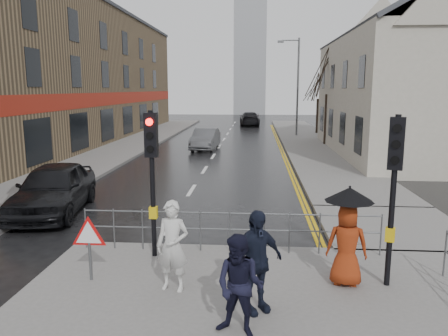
% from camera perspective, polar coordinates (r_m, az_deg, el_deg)
% --- Properties ---
extents(ground, '(120.00, 120.00, 0.00)m').
position_cam_1_polar(ground, '(10.54, -10.35, -12.24)').
color(ground, black).
rests_on(ground, ground).
extents(left_pavement, '(4.00, 44.00, 0.14)m').
position_cam_1_polar(left_pavement, '(33.87, -11.36, 3.42)').
color(left_pavement, '#605E5B').
rests_on(left_pavement, ground).
extents(right_pavement, '(4.00, 40.00, 0.14)m').
position_cam_1_polar(right_pavement, '(34.86, 10.68, 3.63)').
color(right_pavement, '#605E5B').
rests_on(right_pavement, ground).
extents(pavement_bridge_right, '(4.00, 4.20, 0.14)m').
position_cam_1_polar(pavement_bridge_right, '(13.61, 21.06, -7.24)').
color(pavement_bridge_right, '#605E5B').
rests_on(pavement_bridge_right, ground).
extents(building_left_terrace, '(8.00, 42.00, 10.00)m').
position_cam_1_polar(building_left_terrace, '(34.62, -21.09, 11.26)').
color(building_left_terrace, '#786245').
rests_on(building_left_terrace, ground).
extents(building_right_cream, '(9.00, 16.40, 10.10)m').
position_cam_1_polar(building_right_cream, '(29.00, 23.66, 10.98)').
color(building_right_cream, '#BBB3A3').
rests_on(building_right_cream, ground).
extents(church_tower, '(5.00, 5.00, 18.00)m').
position_cam_1_polar(church_tower, '(71.59, 3.43, 14.28)').
color(church_tower, '#919499').
rests_on(church_tower, ground).
extents(traffic_signal_near_left, '(0.28, 0.27, 3.40)m').
position_cam_1_polar(traffic_signal_near_left, '(10.00, -9.42, 1.25)').
color(traffic_signal_near_left, black).
rests_on(traffic_signal_near_left, near_pavement).
extents(traffic_signal_near_right, '(0.34, 0.33, 3.40)m').
position_cam_1_polar(traffic_signal_near_right, '(8.95, 21.38, -0.39)').
color(traffic_signal_near_right, black).
rests_on(traffic_signal_near_right, near_pavement).
extents(guard_railing_front, '(7.14, 0.04, 1.00)m').
position_cam_1_polar(guard_railing_front, '(10.51, 0.76, -7.14)').
color(guard_railing_front, '#595B5E').
rests_on(guard_railing_front, near_pavement).
extents(warning_sign, '(0.80, 0.07, 1.35)m').
position_cam_1_polar(warning_sign, '(9.34, -17.24, -8.70)').
color(warning_sign, '#595B5E').
rests_on(warning_sign, near_pavement).
extents(street_lamp, '(1.83, 0.25, 8.00)m').
position_cam_1_polar(street_lamp, '(37.56, 9.35, 11.23)').
color(street_lamp, '#595B5E').
rests_on(street_lamp, right_pavement).
extents(tree_near, '(2.40, 2.40, 6.58)m').
position_cam_1_polar(tree_near, '(31.82, 13.43, 12.05)').
color(tree_near, black).
rests_on(tree_near, right_pavement).
extents(tree_far, '(2.40, 2.40, 5.64)m').
position_cam_1_polar(tree_far, '(39.79, 12.27, 10.66)').
color(tree_far, black).
rests_on(tree_far, right_pavement).
extents(pedestrian_a, '(0.72, 0.54, 1.78)m').
position_cam_1_polar(pedestrian_a, '(8.58, -6.73, -10.08)').
color(pedestrian_a, silver).
rests_on(pedestrian_a, near_pavement).
extents(pedestrian_b, '(0.96, 0.85, 1.65)m').
position_cam_1_polar(pedestrian_b, '(7.08, 2.07, -15.16)').
color(pedestrian_b, black).
rests_on(pedestrian_b, near_pavement).
extents(pedestrian_with_umbrella, '(0.96, 0.96, 2.00)m').
position_cam_1_polar(pedestrian_with_umbrella, '(9.00, 15.84, -7.99)').
color(pedestrian_with_umbrella, maroon).
rests_on(pedestrian_with_umbrella, near_pavement).
extents(pedestrian_d, '(1.15, 0.96, 1.84)m').
position_cam_1_polar(pedestrian_d, '(7.75, 4.13, -12.09)').
color(pedestrian_d, black).
rests_on(pedestrian_d, near_pavement).
extents(car_parked, '(2.56, 5.01, 1.63)m').
position_cam_1_polar(car_parked, '(15.25, -21.35, -2.50)').
color(car_parked, black).
rests_on(car_parked, ground).
extents(car_mid, '(1.72, 4.28, 1.38)m').
position_cam_1_polar(car_mid, '(29.37, -2.45, 3.80)').
color(car_mid, '#494B4E').
rests_on(car_mid, ground).
extents(car_far, '(2.37, 5.29, 1.51)m').
position_cam_1_polar(car_far, '(48.54, 3.36, 6.43)').
color(car_far, black).
rests_on(car_far, ground).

